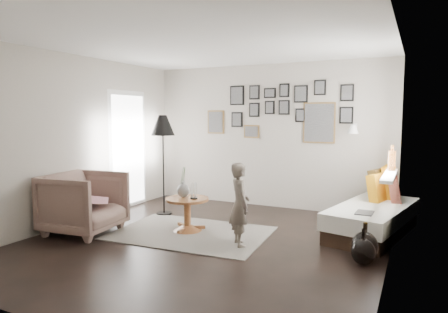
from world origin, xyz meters
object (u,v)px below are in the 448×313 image
at_px(magazine_basket, 68,219).
at_px(child, 240,205).
at_px(floor_lamp, 163,129).
at_px(demijohn_small, 363,251).
at_px(vase, 183,188).
at_px(armchair, 84,203).
at_px(daybed, 373,214).
at_px(pedestal_table, 187,216).
at_px(demijohn_large, 365,246).

height_order(magazine_basket, child, child).
bearing_deg(floor_lamp, demijohn_small, -15.80).
xyz_separation_m(vase, floor_lamp, (-0.80, 0.67, 0.82)).
relative_size(floor_lamp, magazine_basket, 4.45).
distance_m(armchair, demijohn_small, 3.78).
xyz_separation_m(demijohn_small, child, (-1.52, -0.00, 0.38)).
bearing_deg(child, daybed, -87.14).
relative_size(pedestal_table, floor_lamp, 0.37).
bearing_deg(floor_lamp, vase, -39.68).
height_order(daybed, child, child).
xyz_separation_m(vase, child, (1.03, -0.28, -0.09)).
bearing_deg(pedestal_table, demijohn_large, -3.25).
bearing_deg(daybed, armchair, -141.95).
bearing_deg(demijohn_large, armchair, -171.29).
bearing_deg(magazine_basket, daybed, 25.16).
bearing_deg(demijohn_small, floor_lamp, 164.20).
relative_size(armchair, magazine_basket, 2.53).
bearing_deg(vase, demijohn_small, -6.28).
height_order(pedestal_table, child, child).
bearing_deg(vase, child, -15.38).
bearing_deg(daybed, pedestal_table, -143.73).
distance_m(daybed, child, 2.02).
xyz_separation_m(pedestal_table, daybed, (2.43, 1.09, 0.06)).
bearing_deg(floor_lamp, demijohn_large, -13.88).
distance_m(magazine_basket, demijohn_large, 4.05).
bearing_deg(daybed, magazine_basket, -142.70).
relative_size(demijohn_large, child, 0.42).
relative_size(pedestal_table, daybed, 0.31).
relative_size(floor_lamp, child, 1.56).
height_order(pedestal_table, daybed, daybed).
bearing_deg(vase, daybed, 23.06).
xyz_separation_m(floor_lamp, magazine_basket, (-0.65, -1.46, -1.26)).
distance_m(floor_lamp, demijohn_small, 3.71).
bearing_deg(floor_lamp, daybed, 6.91).
relative_size(daybed, demijohn_small, 4.83).
distance_m(armchair, demijohn_large, 3.79).
distance_m(pedestal_table, magazine_basket, 1.72).
bearing_deg(demijohn_large, pedestal_table, 176.75).
distance_m(armchair, magazine_basket, 0.36).
bearing_deg(magazine_basket, vase, 28.61).
xyz_separation_m(daybed, magazine_basket, (-3.97, -1.86, -0.10)).
bearing_deg(magazine_basket, demijohn_large, 9.03).
height_order(pedestal_table, magazine_basket, pedestal_table).
height_order(daybed, demijohn_large, daybed).
distance_m(pedestal_table, floor_lamp, 1.66).
bearing_deg(pedestal_table, child, -15.50).
bearing_deg(armchair, demijohn_small, -89.09).
height_order(vase, floor_lamp, floor_lamp).
xyz_separation_m(magazine_basket, child, (2.48, 0.51, 0.35)).
distance_m(vase, demijohn_small, 2.60).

